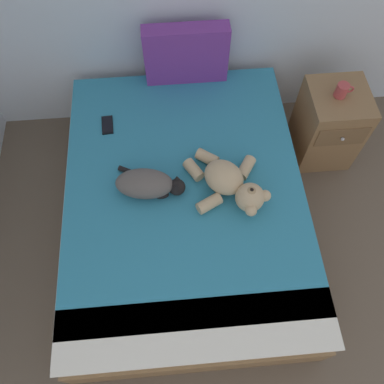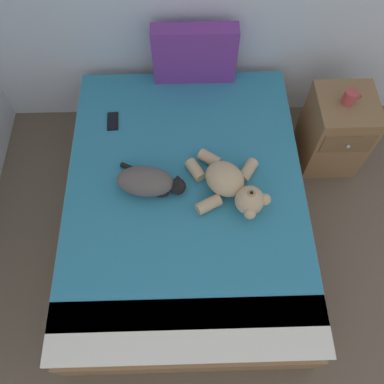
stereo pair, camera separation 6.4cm
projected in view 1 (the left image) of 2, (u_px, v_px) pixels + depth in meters
The scene contains 7 objects.
bed at pixel (185, 207), 2.60m from camera, with size 1.49×1.96×0.51m.
patterned_cushion at pixel (186, 54), 2.62m from camera, with size 0.56×0.12×0.42m.
cat at pixel (148, 184), 2.30m from camera, with size 0.42×0.29×0.15m.
teddy_bear at pixel (231, 183), 2.29m from camera, with size 0.49×0.51×0.18m.
cell_phone at pixel (107, 125), 2.59m from camera, with size 0.08×0.15×0.01m.
nightstand at pixel (328, 125), 2.86m from camera, with size 0.40×0.45×0.62m.
mug at pixel (342, 90), 2.55m from camera, with size 0.12×0.08×0.09m.
Camera 1 is at (1.36, 2.25, 2.58)m, focal length 36.90 mm.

